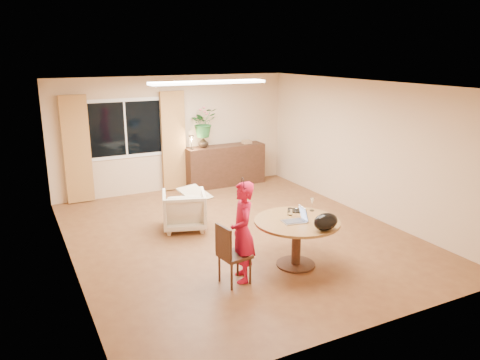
# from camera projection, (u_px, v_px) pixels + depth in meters

# --- Properties ---
(floor) EXTENTS (6.50, 6.50, 0.00)m
(floor) POSITION_uv_depth(u_px,v_px,m) (238.00, 235.00, 8.20)
(floor) COLOR brown
(floor) RESTS_ON ground
(ceiling) EXTENTS (6.50, 6.50, 0.00)m
(ceiling) POSITION_uv_depth(u_px,v_px,m) (237.00, 84.00, 7.51)
(ceiling) COLOR white
(ceiling) RESTS_ON wall_back
(wall_back) EXTENTS (5.50, 0.00, 5.50)m
(wall_back) POSITION_uv_depth(u_px,v_px,m) (174.00, 134.00, 10.65)
(wall_back) COLOR #D3B089
(wall_back) RESTS_ON floor
(wall_left) EXTENTS (0.00, 6.50, 6.50)m
(wall_left) POSITION_uv_depth(u_px,v_px,m) (65.00, 183.00, 6.66)
(wall_left) COLOR #D3B089
(wall_left) RESTS_ON floor
(wall_right) EXTENTS (0.00, 6.50, 6.50)m
(wall_right) POSITION_uv_depth(u_px,v_px,m) (364.00, 148.00, 9.05)
(wall_right) COLOR #D3B089
(wall_right) RESTS_ON floor
(window) EXTENTS (1.70, 0.03, 1.30)m
(window) POSITION_uv_depth(u_px,v_px,m) (125.00, 129.00, 10.11)
(window) COLOR white
(window) RESTS_ON wall_back
(curtain_left) EXTENTS (0.55, 0.08, 2.25)m
(curtain_left) POSITION_uv_depth(u_px,v_px,m) (77.00, 150.00, 9.68)
(curtain_left) COLOR #976431
(curtain_left) RESTS_ON wall_back
(curtain_right) EXTENTS (0.55, 0.08, 2.25)m
(curtain_right) POSITION_uv_depth(u_px,v_px,m) (174.00, 141.00, 10.59)
(curtain_right) COLOR #976431
(curtain_right) RESTS_ON wall_back
(ceiling_panel) EXTENTS (2.20, 0.35, 0.05)m
(ceiling_panel) POSITION_uv_depth(u_px,v_px,m) (208.00, 82.00, 8.55)
(ceiling_panel) COLOR white
(ceiling_panel) RESTS_ON ceiling
(dining_table) EXTENTS (1.26, 1.26, 0.72)m
(dining_table) POSITION_uv_depth(u_px,v_px,m) (297.00, 230.00, 6.90)
(dining_table) COLOR brown
(dining_table) RESTS_ON floor
(dining_chair) EXTENTS (0.47, 0.43, 0.87)m
(dining_chair) POSITION_uv_depth(u_px,v_px,m) (235.00, 254.00, 6.41)
(dining_chair) COLOR #301D10
(dining_chair) RESTS_ON floor
(child) EXTENTS (0.60, 0.48, 1.43)m
(child) POSITION_uv_depth(u_px,v_px,m) (243.00, 232.00, 6.44)
(child) COLOR #B3150D
(child) RESTS_ON floor
(laptop) EXTENTS (0.37, 0.27, 0.23)m
(laptop) POSITION_uv_depth(u_px,v_px,m) (294.00, 215.00, 6.76)
(laptop) COLOR #B7B7BC
(laptop) RESTS_ON dining_table
(tumbler) EXTENTS (0.09, 0.09, 0.11)m
(tumbler) POSITION_uv_depth(u_px,v_px,m) (290.00, 212.00, 7.07)
(tumbler) COLOR white
(tumbler) RESTS_ON dining_table
(wine_glass) EXTENTS (0.09, 0.09, 0.21)m
(wine_glass) POSITION_uv_depth(u_px,v_px,m) (312.00, 204.00, 7.25)
(wine_glass) COLOR white
(wine_glass) RESTS_ON dining_table
(pot_lid) EXTENTS (0.23, 0.23, 0.03)m
(pot_lid) POSITION_uv_depth(u_px,v_px,m) (296.00, 210.00, 7.25)
(pot_lid) COLOR white
(pot_lid) RESTS_ON dining_table
(handbag) EXTENTS (0.41, 0.28, 0.25)m
(handbag) POSITION_uv_depth(u_px,v_px,m) (326.00, 222.00, 6.45)
(handbag) COLOR black
(handbag) RESTS_ON dining_table
(armchair) EXTENTS (0.95, 0.96, 0.70)m
(armchair) POSITION_uv_depth(u_px,v_px,m) (184.00, 210.00, 8.43)
(armchair) COLOR beige
(armchair) RESTS_ON floor
(throw) EXTENTS (0.59, 0.66, 0.03)m
(throw) POSITION_uv_depth(u_px,v_px,m) (195.00, 189.00, 8.42)
(throw) COLOR beige
(throw) RESTS_ON armchair
(sideboard) EXTENTS (1.92, 0.47, 0.96)m
(sideboard) POSITION_uv_depth(u_px,v_px,m) (225.00, 165.00, 11.17)
(sideboard) COLOR #301D10
(sideboard) RESTS_ON floor
(vase) EXTENTS (0.28, 0.28, 0.25)m
(vase) POSITION_uv_depth(u_px,v_px,m) (203.00, 142.00, 10.77)
(vase) COLOR black
(vase) RESTS_ON sideboard
(bouquet) EXTENTS (0.71, 0.66, 0.66)m
(bouquet) POSITION_uv_depth(u_px,v_px,m) (203.00, 123.00, 10.66)
(bouquet) COLOR #316425
(bouquet) RESTS_ON vase
(book_stack) EXTENTS (0.25, 0.21, 0.09)m
(book_stack) POSITION_uv_depth(u_px,v_px,m) (247.00, 142.00, 11.29)
(book_stack) COLOR #865E44
(book_stack) RESTS_ON sideboard
(desk_lamp) EXTENTS (0.16, 0.16, 0.33)m
(desk_lamp) POSITION_uv_depth(u_px,v_px,m) (192.00, 142.00, 10.59)
(desk_lamp) COLOR black
(desk_lamp) RESTS_ON sideboard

